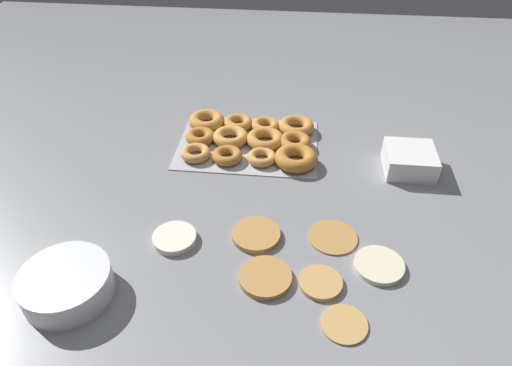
% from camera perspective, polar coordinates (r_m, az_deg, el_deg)
% --- Properties ---
extents(ground_plane, '(3.00, 3.00, 0.00)m').
position_cam_1_polar(ground_plane, '(1.06, 1.97, -5.10)').
color(ground_plane, gray).
extents(pancake_0, '(0.11, 0.11, 0.01)m').
position_cam_1_polar(pancake_0, '(1.02, 0.01, -6.46)').
color(pancake_0, '#B27F42').
rests_on(pancake_0, ground_plane).
extents(pancake_1, '(0.10, 0.10, 0.02)m').
position_cam_1_polar(pancake_1, '(1.03, -10.15, -6.80)').
color(pancake_1, silver).
rests_on(pancake_1, ground_plane).
extents(pancake_2, '(0.11, 0.11, 0.01)m').
position_cam_1_polar(pancake_2, '(1.04, 9.59, -6.60)').
color(pancake_2, '#B27F42').
rests_on(pancake_2, ground_plane).
extents(pancake_3, '(0.10, 0.10, 0.01)m').
position_cam_1_polar(pancake_3, '(0.99, 15.12, -9.90)').
color(pancake_3, beige).
rests_on(pancake_3, ground_plane).
extents(pancake_4, '(0.11, 0.11, 0.01)m').
position_cam_1_polar(pancake_4, '(0.94, 1.00, -11.70)').
color(pancake_4, '#B27F42').
rests_on(pancake_4, ground_plane).
extents(pancake_5, '(0.09, 0.09, 0.01)m').
position_cam_1_polar(pancake_5, '(0.89, 10.98, -16.85)').
color(pancake_5, tan).
rests_on(pancake_5, ground_plane).
extents(pancake_6, '(0.09, 0.09, 0.01)m').
position_cam_1_polar(pancake_6, '(0.94, 8.07, -12.23)').
color(pancake_6, tan).
rests_on(pancake_6, ground_plane).
extents(donut_tray, '(0.39, 0.28, 0.04)m').
position_cam_1_polar(donut_tray, '(1.30, -0.53, 5.51)').
color(donut_tray, '#ADAFB5').
rests_on(donut_tray, ground_plane).
extents(batter_bowl, '(0.18, 0.18, 0.06)m').
position_cam_1_polar(batter_bowl, '(0.97, -22.60, -11.56)').
color(batter_bowl, white).
rests_on(batter_bowl, ground_plane).
extents(container_stack, '(0.13, 0.13, 0.06)m').
position_cam_1_polar(container_stack, '(1.26, 18.64, 2.71)').
color(container_stack, white).
rests_on(container_stack, ground_plane).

